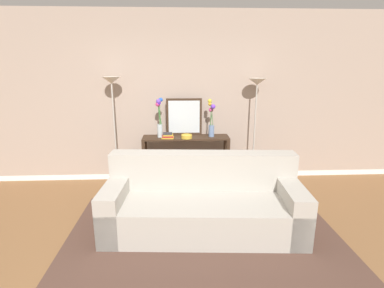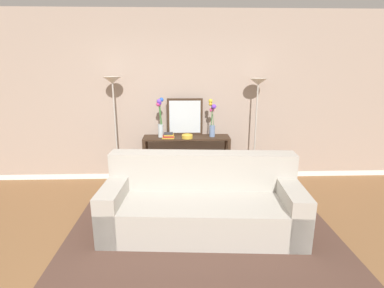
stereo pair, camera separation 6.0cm
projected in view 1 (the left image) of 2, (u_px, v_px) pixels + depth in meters
name	position (u px, v px, depth m)	size (l,w,h in m)	color
ground_plane	(166.00, 264.00, 3.02)	(16.00, 16.00, 0.02)	brown
back_wall	(169.00, 98.00, 4.95)	(12.00, 0.15, 2.76)	white
area_rug	(204.00, 234.00, 3.51)	(3.14, 2.06, 0.01)	#51382D
couch	(203.00, 204.00, 3.59)	(2.34, 1.06, 0.88)	#ADA89E
console_table	(186.00, 152.00, 4.84)	(1.38, 0.34, 0.81)	#382619
floor_lamp_left	(113.00, 102.00, 4.58)	(0.28, 0.28, 1.75)	#B7B2A8
floor_lamp_right	(256.00, 102.00, 4.69)	(0.28, 0.28, 1.72)	#B7B2A8
wall_mirror	(184.00, 117.00, 4.83)	(0.57, 0.02, 0.59)	#382619
vase_tall_flowers	(159.00, 116.00, 4.65)	(0.11, 0.11, 0.62)	silver
vase_short_flowers	(211.00, 120.00, 4.72)	(0.12, 0.13, 0.60)	#6B84AD
fruit_bowl	(187.00, 136.00, 4.67)	(0.17, 0.17, 0.06)	gold
book_stack	(168.00, 136.00, 4.68)	(0.19, 0.14, 0.08)	gold
book_row_under_console	(160.00, 181.00, 4.95)	(0.26, 0.17, 0.12)	tan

